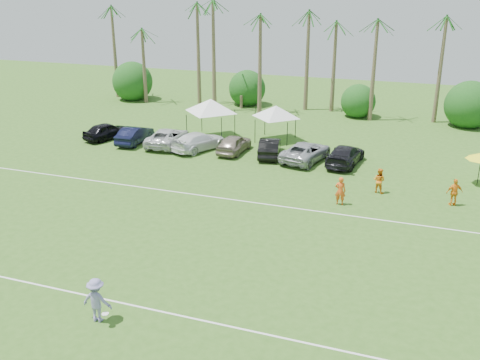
% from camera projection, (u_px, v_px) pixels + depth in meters
% --- Properties ---
extents(ground, '(120.00, 120.00, 0.00)m').
position_uv_depth(ground, '(59.00, 323.00, 20.66)').
color(ground, '#345D1C').
rests_on(ground, ground).
extents(field_lines, '(80.00, 12.10, 0.01)m').
position_uv_depth(field_lines, '(157.00, 236.00, 27.73)').
color(field_lines, white).
rests_on(field_lines, ground).
extents(palm_tree_0, '(2.40, 2.40, 8.90)m').
position_uv_depth(palm_tree_0, '(104.00, 30.00, 58.60)').
color(palm_tree_0, brown).
rests_on(palm_tree_0, ground).
extents(palm_tree_1, '(2.40, 2.40, 9.90)m').
position_uv_depth(palm_tree_1, '(144.00, 23.00, 56.71)').
color(palm_tree_1, brown).
rests_on(palm_tree_1, ground).
extents(palm_tree_2, '(2.40, 2.40, 10.90)m').
position_uv_depth(palm_tree_2, '(186.00, 16.00, 54.84)').
color(palm_tree_2, brown).
rests_on(palm_tree_2, ground).
extents(palm_tree_3, '(2.40, 2.40, 11.90)m').
position_uv_depth(palm_tree_3, '(222.00, 8.00, 53.28)').
color(palm_tree_3, brown).
rests_on(palm_tree_3, ground).
extents(palm_tree_4, '(2.40, 2.40, 8.90)m').
position_uv_depth(palm_tree_4, '(260.00, 36.00, 52.91)').
color(palm_tree_4, brown).
rests_on(palm_tree_4, ground).
extents(palm_tree_5, '(2.40, 2.40, 9.90)m').
position_uv_depth(palm_tree_5, '(300.00, 27.00, 51.34)').
color(palm_tree_5, brown).
rests_on(palm_tree_5, ground).
extents(palm_tree_6, '(2.40, 2.40, 10.90)m').
position_uv_depth(palm_tree_6, '(342.00, 19.00, 49.78)').
color(palm_tree_6, brown).
rests_on(palm_tree_6, ground).
extents(palm_tree_7, '(2.40, 2.40, 11.90)m').
position_uv_depth(palm_tree_7, '(387.00, 10.00, 48.22)').
color(palm_tree_7, brown).
rests_on(palm_tree_7, ground).
extents(palm_tree_8, '(2.40, 2.40, 8.90)m').
position_uv_depth(palm_tree_8, '(442.00, 41.00, 47.54)').
color(palm_tree_8, brown).
rests_on(palm_tree_8, ground).
extents(bush_tree_0, '(4.00, 4.00, 4.00)m').
position_uv_depth(bush_tree_0, '(136.00, 82.00, 60.50)').
color(bush_tree_0, brown).
rests_on(bush_tree_0, ground).
extents(bush_tree_1, '(4.00, 4.00, 4.00)m').
position_uv_depth(bush_tree_1, '(244.00, 90.00, 56.39)').
color(bush_tree_1, brown).
rests_on(bush_tree_1, ground).
extents(bush_tree_2, '(4.00, 4.00, 4.00)m').
position_uv_depth(bush_tree_2, '(359.00, 97.00, 52.60)').
color(bush_tree_2, brown).
rests_on(bush_tree_2, ground).
extents(bush_tree_3, '(4.00, 4.00, 4.00)m').
position_uv_depth(bush_tree_3, '(469.00, 105.00, 49.44)').
color(bush_tree_3, brown).
rests_on(bush_tree_3, ground).
extents(sideline_player_a, '(0.65, 0.44, 1.73)m').
position_uv_depth(sideline_player_a, '(340.00, 191.00, 31.44)').
color(sideline_player_a, '#ED561A').
rests_on(sideline_player_a, ground).
extents(sideline_player_b, '(0.92, 0.81, 1.59)m').
position_uv_depth(sideline_player_b, '(379.00, 181.00, 33.27)').
color(sideline_player_b, orange).
rests_on(sideline_player_b, ground).
extents(sideline_player_c, '(1.05, 0.76, 1.65)m').
position_uv_depth(sideline_player_c, '(454.00, 192.00, 31.32)').
color(sideline_player_c, orange).
rests_on(sideline_player_c, ground).
extents(canopy_tent_left, '(4.77, 4.77, 3.86)m').
position_uv_depth(canopy_tent_left, '(211.00, 99.00, 44.38)').
color(canopy_tent_left, black).
rests_on(canopy_tent_left, ground).
extents(canopy_tent_right, '(4.21, 4.21, 3.41)m').
position_uv_depth(canopy_tent_right, '(276.00, 106.00, 43.77)').
color(canopy_tent_right, black).
rests_on(canopy_tent_right, ground).
extents(frisbee_player, '(1.25, 0.77, 1.83)m').
position_uv_depth(frisbee_player, '(97.00, 300.00, 20.50)').
color(frisbee_player, '#837DB2').
rests_on(frisbee_player, ground).
extents(parked_car_0, '(2.92, 4.45, 1.41)m').
position_uv_depth(parked_car_0, '(107.00, 131.00, 44.83)').
color(parked_car_0, black).
rests_on(parked_car_0, ground).
extents(parked_car_1, '(1.67, 4.33, 1.41)m').
position_uv_depth(parked_car_1, '(135.00, 135.00, 43.66)').
color(parked_car_1, black).
rests_on(parked_car_1, ground).
extents(parked_car_2, '(2.73, 5.23, 1.41)m').
position_uv_depth(parked_car_2, '(168.00, 137.00, 43.01)').
color(parked_car_2, silver).
rests_on(parked_car_2, ground).
extents(parked_car_3, '(3.65, 5.23, 1.41)m').
position_uv_depth(parked_car_3, '(199.00, 141.00, 41.89)').
color(parked_car_3, white).
rests_on(parked_car_3, ground).
extents(parked_car_4, '(1.79, 4.18, 1.41)m').
position_uv_depth(parked_car_4, '(234.00, 144.00, 41.23)').
color(parked_car_4, gray).
rests_on(parked_car_4, ground).
extents(parked_car_5, '(2.37, 4.49, 1.41)m').
position_uv_depth(parked_car_5, '(270.00, 147.00, 40.39)').
color(parked_car_5, black).
rests_on(parked_car_5, ground).
extents(parked_car_6, '(3.36, 5.44, 1.41)m').
position_uv_depth(parked_car_6, '(306.00, 152.00, 39.30)').
color(parked_car_6, '#9EA0A3').
rests_on(parked_car_6, ground).
extents(parked_car_7, '(2.49, 5.03, 1.41)m').
position_uv_depth(parked_car_7, '(345.00, 155.00, 38.52)').
color(parked_car_7, black).
rests_on(parked_car_7, ground).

